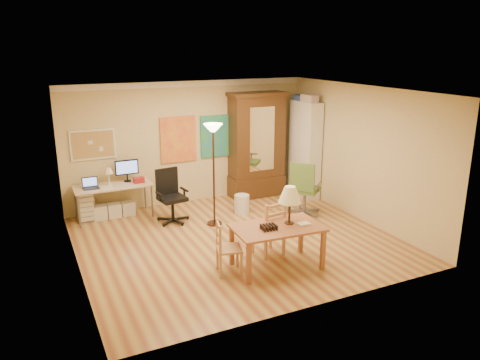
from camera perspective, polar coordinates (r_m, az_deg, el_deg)
name	(u,v)px	position (r m, az deg, el deg)	size (l,w,h in m)	color
floor	(236,240)	(8.64, -0.45, -7.30)	(5.50, 5.50, 0.00)	brown
crown_molding	(188,84)	(10.24, -6.41, 11.58)	(5.50, 0.08, 0.12)	white
corkboard	(93,144)	(9.94, -17.48, 4.15)	(0.90, 0.04, 0.62)	tan
art_panel_left	(178,139)	(10.33, -7.54, 4.92)	(0.80, 0.04, 1.00)	yellow
art_panel_right	(216,136)	(10.64, -2.91, 5.36)	(0.75, 0.04, 0.95)	teal
dining_table	(282,217)	(7.40, 5.13, -4.56)	(1.45, 0.92, 1.31)	brown
ladder_chair_back	(270,229)	(7.93, 3.64, -6.03)	(0.51, 0.49, 0.97)	tan
ladder_chair_left	(227,249)	(7.32, -1.56, -8.42)	(0.46, 0.48, 0.85)	tan
torchiere_lamp	(213,145)	(8.92, -3.28, 4.32)	(0.37, 0.37, 2.01)	#391E16
computer_desk	(115,197)	(9.95, -15.02, -2.06)	(1.53, 0.67, 1.16)	beige
office_chair_black	(172,208)	(9.51, -8.30, -3.39)	(0.66, 0.66, 1.07)	black
office_chair_green	(304,201)	(9.87, 7.82, -2.50)	(0.74, 0.74, 1.16)	slate
drawer_cart	(85,204)	(9.99, -18.38, -2.78)	(0.34, 0.41, 0.68)	slate
armoire	(256,152)	(10.89, 2.00, 3.49)	(1.32, 0.62, 2.42)	#3C2410
bookshelf	(305,150)	(10.93, 7.91, 3.66)	(0.33, 0.89, 2.22)	white
wastebin	(242,204)	(9.91, 0.22, -2.93)	(0.32, 0.32, 0.40)	silver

